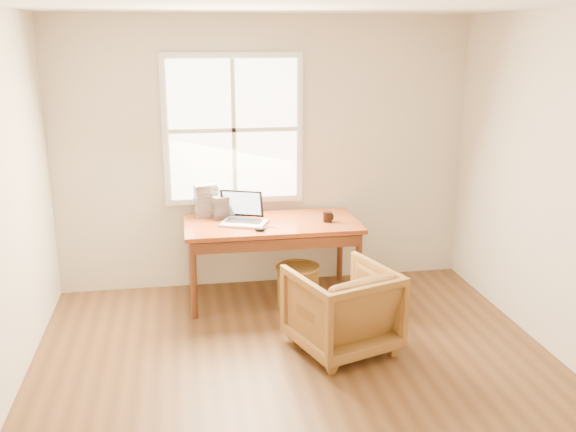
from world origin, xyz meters
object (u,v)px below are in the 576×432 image
desk (272,224)px  cd_stack_a (209,200)px  coffee_mug (328,217)px  armchair (342,309)px  wicker_stool (298,287)px  laptop (244,209)px

desk → cd_stack_a: bearing=147.6°
coffee_mug → desk: bearing=169.5°
desk → armchair: desk is taller
wicker_stool → coffee_mug: (0.30, 0.16, 0.61)m
desk → coffee_mug: (0.51, -0.08, 0.07)m
desk → cd_stack_a: cd_stack_a is taller
wicker_stool → coffee_mug: bearing=27.5°
armchair → wicker_stool: bearing=-96.8°
armchair → desk: bearing=-89.6°
coffee_mug → wicker_stool: bearing=-153.9°
wicker_stool → cd_stack_a: size_ratio=1.28×
laptop → cd_stack_a: (-0.29, 0.38, -0.00)m
armchair → coffee_mug: coffee_mug is taller
desk → wicker_stool: 0.62m
cd_stack_a → laptop: bearing=-53.0°
desk → coffee_mug: 0.52m
desk → wicker_stool: (0.20, -0.24, -0.54)m
desk → laptop: (-0.26, -0.04, 0.17)m
armchair → coffee_mug: size_ratio=8.00×
armchair → cd_stack_a: size_ratio=2.53×
desk → armchair: bearing=-70.6°
wicker_stool → laptop: 0.87m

